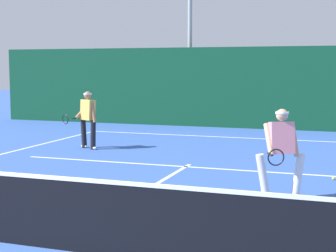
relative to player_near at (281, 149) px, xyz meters
name	(u,v)px	position (x,y,z in m)	size (l,w,h in m)	color
ground_plane	(48,248)	(-2.54, -3.71, -0.90)	(80.00, 80.00, 0.00)	#355AAC
court_line_baseline_far	(235,137)	(-2.54, 7.94, -0.90)	(10.61, 0.10, 0.01)	white
court_line_service	(186,167)	(-2.54, 2.37, -0.90)	(8.65, 0.10, 0.01)	white
court_line_centre	(140,194)	(-2.54, -0.51, -0.90)	(0.10, 6.40, 0.01)	white
tennis_net	(47,211)	(-2.54, -3.71, -0.40)	(11.62, 0.09, 1.09)	#1E4723
player_near	(281,149)	(0.00, 0.00, 0.00)	(0.89, 0.99, 1.64)	silver
player_far	(88,117)	(-6.09, 4.15, 0.02)	(1.01, 0.86, 1.68)	black
tennis_ball	(333,178)	(0.86, 1.98, -0.87)	(0.07, 0.07, 0.07)	#D1E033
tennis_ball_extra	(141,198)	(-2.35, -0.92, -0.87)	(0.07, 0.07, 0.07)	#D1E033
back_fence_windscreen	(251,88)	(-2.54, 10.77, 0.67)	(21.87, 0.12, 3.14)	#0E4228
light_pole	(190,11)	(-5.26, 11.59, 3.73)	(0.55, 0.44, 7.56)	#9EA39E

